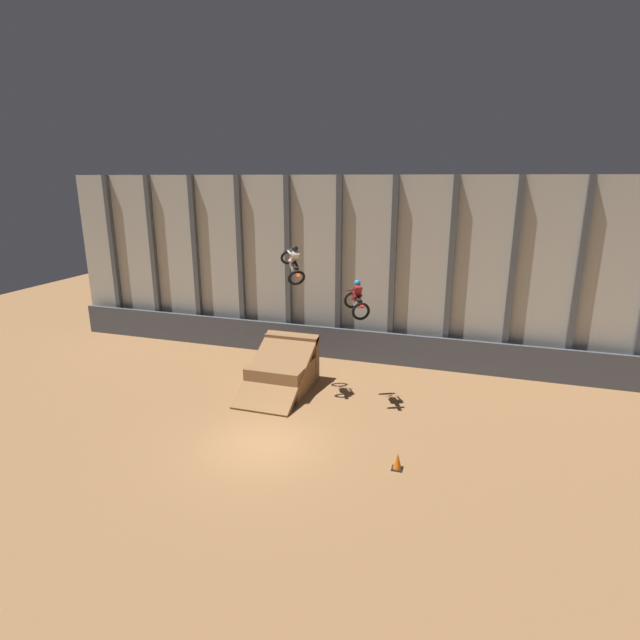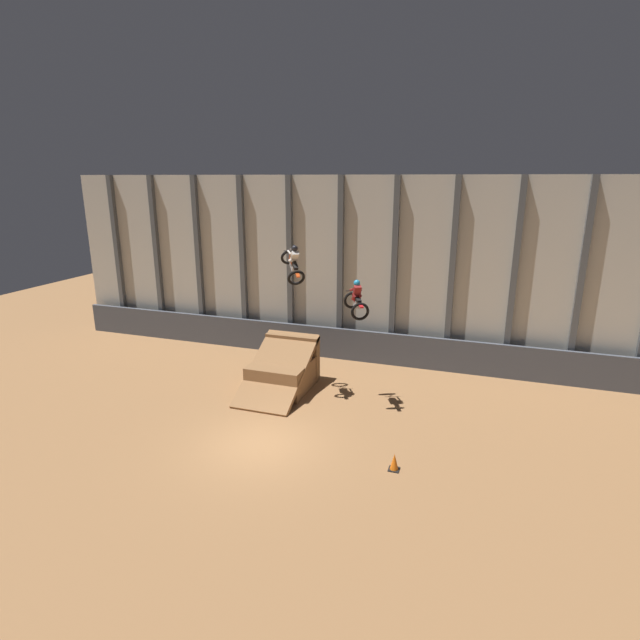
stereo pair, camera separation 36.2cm
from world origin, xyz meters
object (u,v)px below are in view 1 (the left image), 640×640
object	(u,v)px
rider_bike_left_air	(293,263)
traffic_cone_near_ramp	(397,461)
rider_bike_right_air	(357,300)
dirt_ramp	(284,370)

from	to	relation	value
rider_bike_left_air	traffic_cone_near_ramp	size ratio (longest dim) A/B	3.09
rider_bike_left_air	traffic_cone_near_ramp	bearing A→B (deg)	-76.15
rider_bike_right_air	traffic_cone_near_ramp	world-z (taller)	rider_bike_right_air
rider_bike_left_air	traffic_cone_near_ramp	distance (m)	8.92
rider_bike_right_air	rider_bike_left_air	bearing A→B (deg)	149.50
rider_bike_right_air	dirt_ramp	bearing A→B (deg)	142.10
rider_bike_left_air	traffic_cone_near_ramp	world-z (taller)	rider_bike_left_air
rider_bike_right_air	traffic_cone_near_ramp	distance (m)	6.63
dirt_ramp	rider_bike_right_air	size ratio (longest dim) A/B	2.37
traffic_cone_near_ramp	rider_bike_right_air	bearing A→B (deg)	119.51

